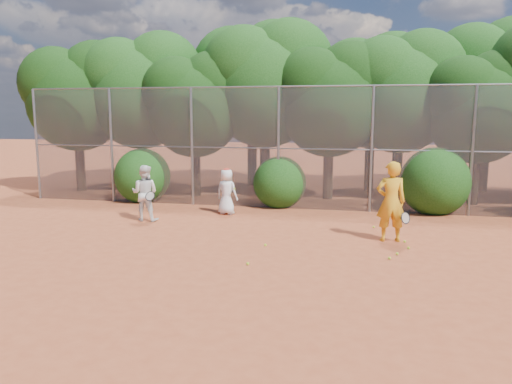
# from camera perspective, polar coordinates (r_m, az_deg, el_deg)

# --- Properties ---
(ground) EXTENTS (80.00, 80.00, 0.00)m
(ground) POSITION_cam_1_polar(r_m,az_deg,el_deg) (10.87, 2.41, -8.00)
(ground) COLOR #A14424
(ground) RESTS_ON ground
(fence_back) EXTENTS (20.05, 0.09, 4.03)m
(fence_back) POSITION_cam_1_polar(r_m,az_deg,el_deg) (16.38, 5.62, 5.12)
(fence_back) COLOR gray
(fence_back) RESTS_ON ground
(tree_0) EXTENTS (4.38, 3.81, 6.00)m
(tree_0) POSITION_cam_1_polar(r_m,az_deg,el_deg) (21.43, -19.67, 10.63)
(tree_0) COLOR black
(tree_0) RESTS_ON ground
(tree_1) EXTENTS (4.64, 4.03, 6.35)m
(tree_1) POSITION_cam_1_polar(r_m,az_deg,el_deg) (20.71, -12.93, 11.64)
(tree_1) COLOR black
(tree_1) RESTS_ON ground
(tree_2) EXTENTS (3.99, 3.47, 5.47)m
(tree_2) POSITION_cam_1_polar(r_m,az_deg,el_deg) (19.10, -6.88, 10.28)
(tree_2) COLOR black
(tree_2) RESTS_ON ground
(tree_3) EXTENTS (4.89, 4.26, 6.70)m
(tree_3) POSITION_cam_1_polar(r_m,az_deg,el_deg) (19.46, 1.26, 12.71)
(tree_3) COLOR black
(tree_3) RESTS_ON ground
(tree_4) EXTENTS (4.19, 3.64, 5.73)m
(tree_4) POSITION_cam_1_polar(r_m,az_deg,el_deg) (18.52, 8.61, 10.81)
(tree_4) COLOR black
(tree_4) RESTS_ON ground
(tree_5) EXTENTS (4.51, 3.92, 6.17)m
(tree_5) POSITION_cam_1_polar(r_m,az_deg,el_deg) (19.34, 16.36, 11.34)
(tree_5) COLOR black
(tree_5) RESTS_ON ground
(tree_6) EXTENTS (3.86, 3.36, 5.29)m
(tree_6) POSITION_cam_1_polar(r_m,az_deg,el_deg) (18.66, 24.25, 9.21)
(tree_6) COLOR black
(tree_6) RESTS_ON ground
(tree_9) EXTENTS (4.83, 4.20, 6.62)m
(tree_9) POSITION_cam_1_polar(r_m,az_deg,el_deg) (23.22, -12.79, 11.79)
(tree_9) COLOR black
(tree_9) RESTS_ON ground
(tree_10) EXTENTS (5.15, 4.48, 7.06)m
(tree_10) POSITION_cam_1_polar(r_m,az_deg,el_deg) (21.83, -0.26, 12.95)
(tree_10) COLOR black
(tree_10) RESTS_ON ground
(tree_11) EXTENTS (4.64, 4.03, 6.35)m
(tree_11) POSITION_cam_1_polar(r_m,az_deg,el_deg) (20.90, 13.28, 11.60)
(tree_11) COLOR black
(tree_11) RESTS_ON ground
(tree_12) EXTENTS (5.02, 4.37, 6.88)m
(tree_12) POSITION_cam_1_polar(r_m,az_deg,el_deg) (22.05, 25.32, 11.74)
(tree_12) COLOR black
(tree_12) RESTS_ON ground
(bush_0) EXTENTS (2.00, 2.00, 2.00)m
(bush_0) POSITION_cam_1_polar(r_m,az_deg,el_deg) (18.39, -12.86, 2.09)
(bush_0) COLOR #143F0F
(bush_0) RESTS_ON ground
(bush_1) EXTENTS (1.80, 1.80, 1.80)m
(bush_1) POSITION_cam_1_polar(r_m,az_deg,el_deg) (16.92, 2.71, 1.36)
(bush_1) COLOR #143F0F
(bush_1) RESTS_ON ground
(bush_2) EXTENTS (2.20, 2.20, 2.20)m
(bush_2) POSITION_cam_1_polar(r_m,az_deg,el_deg) (16.82, 19.76, 1.46)
(bush_2) COLOR #143F0F
(bush_2) RESTS_ON ground
(player_yellow) EXTENTS (0.90, 0.64, 2.01)m
(player_yellow) POSITION_cam_1_polar(r_m,az_deg,el_deg) (12.78, 15.17, -1.08)
(player_yellow) COLOR gold
(player_yellow) RESTS_ON ground
(player_teen) EXTENTS (0.80, 0.62, 1.46)m
(player_teen) POSITION_cam_1_polar(r_m,az_deg,el_deg) (15.68, -3.36, 0.09)
(player_teen) COLOR white
(player_teen) RESTS_ON ground
(player_white) EXTENTS (0.87, 0.73, 1.66)m
(player_white) POSITION_cam_1_polar(r_m,az_deg,el_deg) (15.06, -12.59, -0.12)
(player_white) COLOR white
(player_white) RESTS_ON ground
(ball_0) EXTENTS (0.07, 0.07, 0.07)m
(ball_0) POSITION_cam_1_polar(r_m,az_deg,el_deg) (12.91, 16.61, -5.44)
(ball_0) COLOR #AED025
(ball_0) RESTS_ON ground
(ball_1) EXTENTS (0.07, 0.07, 0.07)m
(ball_1) POSITION_cam_1_polar(r_m,az_deg,el_deg) (12.35, 17.03, -6.13)
(ball_1) COLOR #AED025
(ball_1) RESTS_ON ground
(ball_2) EXTENTS (0.07, 0.07, 0.07)m
(ball_2) POSITION_cam_1_polar(r_m,az_deg,el_deg) (11.40, 15.01, -7.31)
(ball_2) COLOR #AED025
(ball_2) RESTS_ON ground
(ball_3) EXTENTS (0.07, 0.07, 0.07)m
(ball_3) POSITION_cam_1_polar(r_m,az_deg,el_deg) (11.79, 15.83, -6.80)
(ball_3) COLOR #AED025
(ball_3) RESTS_ON ground
(ball_4) EXTENTS (0.07, 0.07, 0.07)m
(ball_4) POSITION_cam_1_polar(r_m,az_deg,el_deg) (12.07, 1.08, -6.07)
(ball_4) COLOR #AED025
(ball_4) RESTS_ON ground
(ball_5) EXTENTS (0.07, 0.07, 0.07)m
(ball_5) POSITION_cam_1_polar(r_m,az_deg,el_deg) (14.27, 13.31, -3.91)
(ball_5) COLOR #AED025
(ball_5) RESTS_ON ground
(ball_6) EXTENTS (0.07, 0.07, 0.07)m
(ball_6) POSITION_cam_1_polar(r_m,az_deg,el_deg) (10.64, -0.94, -8.19)
(ball_6) COLOR #AED025
(ball_6) RESTS_ON ground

